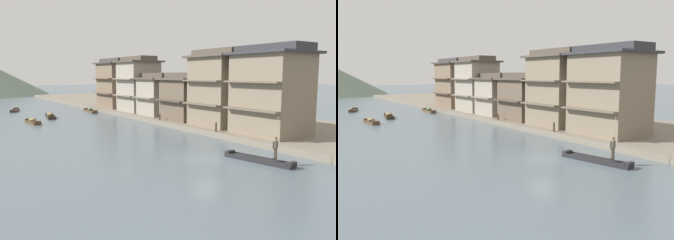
{
  "view_description": "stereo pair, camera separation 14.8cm",
  "coord_description": "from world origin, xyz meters",
  "views": [
    {
      "loc": [
        -17.06,
        -20.0,
        6.46
      ],
      "look_at": [
        3.09,
        10.05,
        1.69
      ],
      "focal_mm": 36.74,
      "sensor_mm": 36.0,
      "label": 1
    },
    {
      "loc": [
        -16.94,
        -20.09,
        6.46
      ],
      "look_at": [
        3.09,
        10.05,
        1.69
      ],
      "focal_mm": 36.74,
      "sensor_mm": 36.0,
      "label": 2
    }
  ],
  "objects": [
    {
      "name": "ground_plane",
      "position": [
        0.0,
        0.0,
        0.0
      ],
      "size": [
        400.0,
        400.0,
        0.0
      ],
      "primitive_type": "plane",
      "color": "slate"
    },
    {
      "name": "riverbank_right",
      "position": [
        15.34,
        30.0,
        0.3
      ],
      "size": [
        18.0,
        110.0,
        0.6
      ],
      "primitive_type": "cube",
      "color": "slate",
      "rests_on": "ground"
    },
    {
      "name": "boat_foreground_poled",
      "position": [
        2.49,
        -2.98,
        0.15
      ],
      "size": [
        1.94,
        5.65,
        0.45
      ],
      "color": "#232326",
      "rests_on": "ground"
    },
    {
      "name": "boatman_person",
      "position": [
        2.75,
        -4.29,
        1.46
      ],
      "size": [
        0.57,
        0.26,
        3.04
      ],
      "color": "black",
      "rests_on": "boat_foreground_poled"
    },
    {
      "name": "boat_moored_nearest",
      "position": [
        -5.95,
        45.53,
        0.17
      ],
      "size": [
        2.25,
        4.23,
        0.5
      ],
      "color": "#423328",
      "rests_on": "ground"
    },
    {
      "name": "boat_moored_second",
      "position": [
        -6.82,
        27.63,
        0.29
      ],
      "size": [
        1.4,
        3.85,
        0.77
      ],
      "color": "brown",
      "rests_on": "ground"
    },
    {
      "name": "boat_moored_third",
      "position": [
        -3.08,
        32.95,
        0.26
      ],
      "size": [
        2.0,
        5.54,
        0.78
      ],
      "color": "#33281E",
      "rests_on": "ground"
    },
    {
      "name": "boat_moored_far",
      "position": [
        4.82,
        36.95,
        0.26
      ],
      "size": [
        1.24,
        4.98,
        0.76
      ],
      "color": "brown",
      "rests_on": "ground"
    },
    {
      "name": "house_waterfront_nearest",
      "position": [
        10.09,
        2.34,
        4.9
      ],
      "size": [
        6.37,
        7.42,
        8.74
      ],
      "color": "#7F705B",
      "rests_on": "riverbank_right"
    },
    {
      "name": "house_waterfront_second",
      "position": [
        9.85,
        9.63,
        4.91
      ],
      "size": [
        5.88,
        6.79,
        8.74
      ],
      "color": "#7F705B",
      "rests_on": "riverbank_right"
    },
    {
      "name": "house_waterfront_tall",
      "position": [
        10.29,
        16.01,
        3.61
      ],
      "size": [
        6.75,
        6.46,
        6.14
      ],
      "color": "brown",
      "rests_on": "riverbank_right"
    },
    {
      "name": "house_waterfront_narrow",
      "position": [
        10.04,
        22.64,
        3.61
      ],
      "size": [
        6.25,
        5.95,
        6.14
      ],
      "color": "gray",
      "rests_on": "riverbank_right"
    },
    {
      "name": "house_waterfront_far",
      "position": [
        9.96,
        28.93,
        4.9
      ],
      "size": [
        6.11,
        7.04,
        8.74
      ],
      "color": "gray",
      "rests_on": "riverbank_right"
    },
    {
      "name": "house_waterfront_end",
      "position": [
        9.81,
        37.09,
        4.9
      ],
      "size": [
        5.8,
        7.97,
        8.74
      ],
      "color": "#75604C",
      "rests_on": "riverbank_right"
    },
    {
      "name": "mooring_post_dock_near",
      "position": [
        6.69,
        6.49,
        1.08
      ],
      "size": [
        0.2,
        0.2,
        0.95
      ],
      "primitive_type": "cylinder",
      "color": "#473828",
      "rests_on": "riverbank_right"
    },
    {
      "name": "mooring_post_dock_mid",
      "position": [
        6.69,
        17.35,
        1.01
      ],
      "size": [
        0.2,
        0.2,
        0.82
      ],
      "primitive_type": "cylinder",
      "color": "#473828",
      "rests_on": "riverbank_right"
    }
  ]
}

